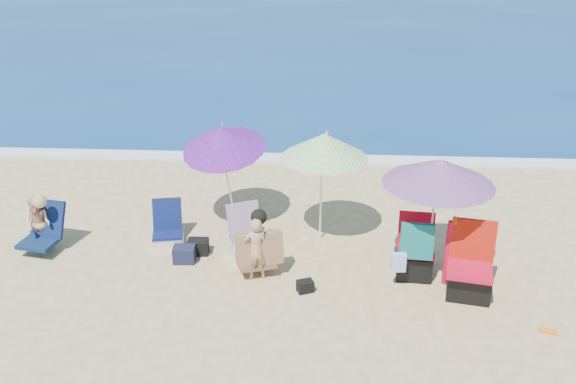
# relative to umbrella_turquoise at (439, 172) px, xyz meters

# --- Properties ---
(ground) EXTENTS (120.00, 120.00, 0.00)m
(ground) POSITION_rel_umbrella_turquoise_xyz_m (-1.91, -0.61, -1.66)
(ground) COLOR #D8BC84
(ground) RESTS_ON ground
(foam) EXTENTS (120.00, 0.50, 0.04)m
(foam) POSITION_rel_umbrella_turquoise_xyz_m (-1.91, 4.49, -1.64)
(foam) COLOR white
(foam) RESTS_ON ground
(umbrella_turquoise) EXTENTS (1.97, 1.97, 1.89)m
(umbrella_turquoise) POSITION_rel_umbrella_turquoise_xyz_m (0.00, 0.00, 0.00)
(umbrella_turquoise) COLOR white
(umbrella_turquoise) RESTS_ON ground
(umbrella_striped) EXTENTS (1.72, 1.72, 1.90)m
(umbrella_striped) POSITION_rel_umbrella_turquoise_xyz_m (-1.66, 0.96, 0.00)
(umbrella_striped) COLOR white
(umbrella_striped) RESTS_ON ground
(umbrella_blue) EXTENTS (1.86, 1.89, 1.95)m
(umbrella_blue) POSITION_rel_umbrella_turquoise_xyz_m (-3.36, 1.36, -0.06)
(umbrella_blue) COLOR white
(umbrella_blue) RESTS_ON ground
(furled_umbrella) EXTENTS (0.16, 0.12, 1.15)m
(furled_umbrella) POSITION_rel_umbrella_turquoise_xyz_m (0.19, -0.36, -1.03)
(furled_umbrella) COLOR #B20C2C
(furled_umbrella) RESTS_ON ground
(chair_navy) EXTENTS (0.60, 0.70, 0.69)m
(chair_navy) POSITION_rel_umbrella_turquoise_xyz_m (-4.23, 0.66, -1.48)
(chair_navy) COLOR #0D144D
(chair_navy) RESTS_ON ground
(chair_rainbow) EXTENTS (0.80, 0.99, 0.77)m
(chair_rainbow) POSITION_rel_umbrella_turquoise_xyz_m (-2.85, 0.35, -1.46)
(chair_rainbow) COLOR #DD784E
(chair_rainbow) RESTS_ON ground
(camp_chair_left) EXTENTS (0.76, 0.79, 1.10)m
(camp_chair_left) POSITION_rel_umbrella_turquoise_xyz_m (0.46, -0.63, -1.33)
(camp_chair_left) COLOR red
(camp_chair_left) RESTS_ON ground
(camp_chair_right) EXTENTS (0.70, 0.75, 1.00)m
(camp_chair_right) POSITION_rel_umbrella_turquoise_xyz_m (-0.27, -0.18, -1.30)
(camp_chair_right) COLOR #AA0C28
(camp_chair_right) RESTS_ON ground
(person_center) EXTENTS (0.78, 0.65, 1.02)m
(person_center) POSITION_rel_umbrella_turquoise_xyz_m (-2.63, -0.30, -1.17)
(person_center) COLOR tan
(person_center) RESTS_ON ground
(person_left) EXTENTS (0.72, 0.76, 1.02)m
(person_left) POSITION_rel_umbrella_turquoise_xyz_m (-6.22, 0.30, -1.20)
(person_left) COLOR tan
(person_left) RESTS_ON ground
(bag_navy_a) EXTENTS (0.35, 0.26, 0.26)m
(bag_navy_a) POSITION_rel_umbrella_turquoise_xyz_m (-3.83, 0.05, -1.53)
(bag_navy_a) COLOR #171A33
(bag_navy_a) RESTS_ON ground
(bag_black_a) EXTENTS (0.34, 0.26, 0.24)m
(bag_black_a) POSITION_rel_umbrella_turquoise_xyz_m (-3.66, 0.32, -1.54)
(bag_black_a) COLOR black
(bag_black_a) RESTS_ON ground
(bag_tan) EXTENTS (0.33, 0.26, 0.25)m
(bag_tan) POSITION_rel_umbrella_turquoise_xyz_m (-2.70, 0.70, -1.53)
(bag_tan) COLOR tan
(bag_tan) RESTS_ON ground
(bag_navy_b) EXTENTS (0.42, 0.36, 0.27)m
(bag_navy_b) POSITION_rel_umbrella_turquoise_xyz_m (-0.31, 0.20, -1.53)
(bag_navy_b) COLOR #1B213C
(bag_navy_b) RESTS_ON ground
(bag_black_b) EXTENTS (0.28, 0.24, 0.18)m
(bag_black_b) POSITION_rel_umbrella_turquoise_xyz_m (-1.90, -0.69, -1.57)
(bag_black_b) COLOR black
(bag_black_b) RESTS_ON ground
(orange_item) EXTENTS (0.26, 0.17, 0.03)m
(orange_item) POSITION_rel_umbrella_turquoise_xyz_m (1.36, -1.48, -1.65)
(orange_item) COLOR orange
(orange_item) RESTS_ON ground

